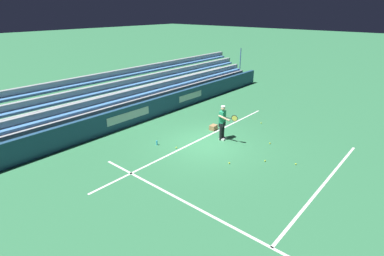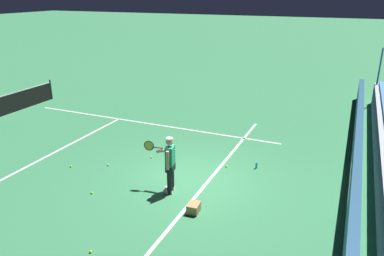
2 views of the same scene
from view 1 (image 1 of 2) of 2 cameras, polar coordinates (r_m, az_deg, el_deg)
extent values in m
plane|color=#337A4C|center=(14.34, 2.67, -2.94)|extent=(160.00, 160.00, 0.00)
cube|color=white|center=(14.63, 1.13, -2.39)|extent=(12.00, 0.10, 0.01)
cube|color=white|center=(9.50, 6.46, -17.62)|extent=(0.10, 12.00, 0.01)
cube|color=white|center=(12.18, 23.77, -9.82)|extent=(8.22, 0.10, 0.01)
cube|color=navy|center=(17.18, -9.59, 3.04)|extent=(24.60, 0.24, 1.10)
cube|color=silver|center=(16.49, -11.91, 2.26)|extent=(2.80, 0.01, 0.44)
cube|color=silver|center=(19.81, -0.25, 6.07)|extent=(2.20, 0.01, 0.40)
cube|color=#9EA3A8|center=(18.54, -13.20, 4.18)|extent=(23.37, 2.40, 1.10)
cube|color=#4C89CC|center=(17.74, -11.82, 5.63)|extent=(22.90, 0.40, 0.12)
cube|color=#9EA3A8|center=(17.92, -12.41, 6.22)|extent=(23.37, 0.24, 0.45)
cube|color=#4C89CC|center=(18.25, -13.49, 7.41)|extent=(22.90, 0.40, 0.12)
cube|color=#9EA3A8|center=(18.44, -14.05, 7.97)|extent=(23.37, 0.24, 0.45)
cube|color=#4C89CC|center=(18.79, -15.08, 9.08)|extent=(22.90, 0.40, 0.12)
cube|color=#9EA3A8|center=(18.99, -15.62, 9.61)|extent=(23.37, 0.24, 0.45)
cylinder|color=#4C70B2|center=(25.80, 9.12, 11.54)|extent=(0.08, 0.08, 2.95)
cylinder|color=black|center=(14.77, 5.89, -0.42)|extent=(0.15, 0.15, 0.88)
cylinder|color=black|center=(14.58, 5.53, -0.70)|extent=(0.15, 0.15, 0.88)
cube|color=white|center=(14.90, 6.04, -1.86)|extent=(0.16, 0.30, 0.09)
cube|color=white|center=(14.72, 5.68, -2.16)|extent=(0.16, 0.30, 0.09)
cube|color=black|center=(14.54, 5.77, 0.75)|extent=(0.37, 0.28, 0.20)
cube|color=#239366|center=(14.41, 5.82, 2.12)|extent=(0.39, 0.27, 0.58)
sphere|color=tan|center=(14.27, 5.92, 3.74)|extent=(0.21, 0.21, 0.21)
cylinder|color=white|center=(14.24, 5.94, 4.08)|extent=(0.20, 0.20, 0.05)
cylinder|color=tan|center=(14.64, 6.22, 2.26)|extent=(0.09, 0.09, 0.56)
cylinder|color=tan|center=(14.11, 6.14, 1.88)|extent=(0.19, 0.59, 0.24)
cylinder|color=black|center=(14.00, 7.04, 1.90)|extent=(0.08, 0.30, 0.03)
torus|color=black|center=(13.89, 8.11, 1.85)|extent=(0.08, 0.31, 0.31)
cylinder|color=#D6D14C|center=(13.89, 8.11, 1.85)|extent=(0.05, 0.27, 0.27)
cube|color=#A87F51|center=(15.90, 4.10, 0.11)|extent=(0.42, 0.33, 0.26)
sphere|color=#CCE533|center=(12.61, 7.11, -6.64)|extent=(0.07, 0.07, 0.07)
sphere|color=#CCE533|center=(14.73, 14.62, -2.84)|extent=(0.07, 0.07, 0.07)
sphere|color=#CCE533|center=(17.18, 13.03, 0.94)|extent=(0.07, 0.07, 0.07)
sphere|color=#CCE533|center=(13.17, 19.16, -6.49)|extent=(0.07, 0.07, 0.07)
sphere|color=#CCE533|center=(18.06, 5.59, 2.46)|extent=(0.07, 0.07, 0.07)
sphere|color=#CCE533|center=(13.84, -3.02, -3.76)|extent=(0.07, 0.07, 0.07)
sphere|color=#CCE533|center=(13.05, 13.74, -6.10)|extent=(0.07, 0.07, 0.07)
cylinder|color=#33B2E5|center=(14.21, -6.70, -2.83)|extent=(0.07, 0.07, 0.22)
camera|label=2|loc=(23.29, 9.80, 20.64)|focal=35.00mm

